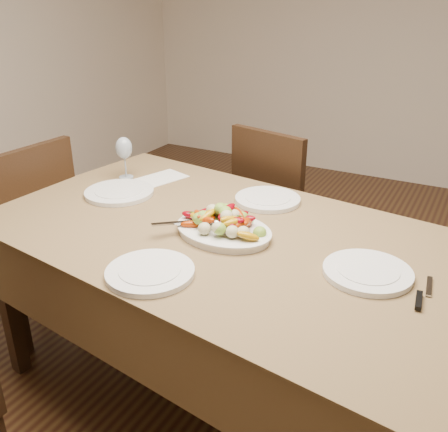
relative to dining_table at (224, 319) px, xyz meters
name	(u,v)px	position (x,y,z in m)	size (l,w,h in m)	color
floor	(256,398)	(0.13, 0.04, -0.38)	(6.00, 6.00, 0.00)	#392211
wall_back	(424,13)	(0.13, 3.04, 1.02)	(5.00, 0.02, 2.80)	beige
dining_table	(224,319)	(0.00, 0.00, 0.00)	(1.84, 1.04, 0.76)	brown
chair_far	(287,212)	(-0.10, 0.88, 0.10)	(0.42, 0.42, 0.95)	black
chair_left	(18,237)	(-1.12, -0.02, 0.10)	(0.42, 0.42, 0.95)	black
serving_platter	(223,232)	(0.01, -0.03, 0.39)	(0.35, 0.26, 0.02)	white
roasted_vegetables	(223,218)	(0.01, -0.03, 0.45)	(0.29, 0.20, 0.09)	#72020C
serving_spoon	(202,222)	(-0.06, -0.05, 0.43)	(0.28, 0.06, 0.03)	#9EA0A8
plate_left	(119,192)	(-0.57, 0.10, 0.39)	(0.29, 0.29, 0.02)	white
plate_right	(367,272)	(0.53, -0.05, 0.39)	(0.27, 0.27, 0.02)	white
plate_far	(268,199)	(0.02, 0.34, 0.39)	(0.27, 0.27, 0.02)	white
plate_near	(150,272)	(-0.05, -0.37, 0.39)	(0.27, 0.27, 0.02)	white
wine_glass	(125,157)	(-0.67, 0.28, 0.48)	(0.08, 0.08, 0.20)	#8C99A5
menu_card	(162,178)	(-0.52, 0.36, 0.38)	(0.15, 0.21, 0.00)	silver
table_knife	(423,295)	(0.70, -0.10, 0.38)	(0.02, 0.20, 0.01)	#9EA0A8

